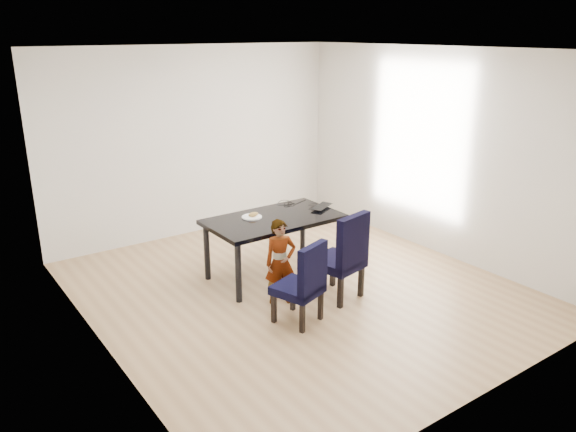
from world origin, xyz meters
TOP-DOWN VIEW (x-y plane):
  - floor at (0.00, 0.00)m, footprint 4.50×5.00m
  - ceiling at (0.00, 0.00)m, footprint 4.50×5.00m
  - wall_back at (0.00, 2.50)m, footprint 4.50×0.01m
  - wall_front at (0.00, -2.50)m, footprint 4.50×0.01m
  - wall_left at (-2.25, 0.00)m, footprint 0.01×5.00m
  - wall_right at (2.25, 0.00)m, footprint 0.01×5.00m
  - dining_table at (0.00, 0.50)m, footprint 1.60×0.90m
  - chair_left at (-0.45, -0.60)m, footprint 0.55×0.56m
  - chair_right at (0.25, -0.39)m, footprint 0.58×0.60m
  - child at (-0.35, -0.15)m, footprint 0.40×0.32m
  - plate at (-0.21, 0.65)m, footprint 0.30×0.30m
  - sandwich at (-0.20, 0.64)m, footprint 0.15×0.11m
  - laptop at (0.68, 0.50)m, footprint 0.44×0.37m
  - cable_tangle at (0.45, 0.79)m, footprint 0.19×0.19m

SIDE VIEW (x-z plane):
  - floor at x=0.00m, z-range -0.01..0.00m
  - dining_table at x=0.00m, z-range 0.00..0.75m
  - chair_left at x=-0.45m, z-range 0.00..0.89m
  - child at x=-0.35m, z-range 0.00..0.96m
  - chair_right at x=0.25m, z-range 0.00..1.01m
  - cable_tangle at x=0.45m, z-range 0.75..0.76m
  - plate at x=-0.21m, z-range 0.75..0.76m
  - laptop at x=0.68m, z-range 0.75..0.78m
  - sandwich at x=-0.20m, z-range 0.76..0.82m
  - wall_back at x=0.00m, z-range 0.00..2.70m
  - wall_front at x=0.00m, z-range 0.00..2.70m
  - wall_left at x=-2.25m, z-range 0.00..2.70m
  - wall_right at x=2.25m, z-range 0.00..2.70m
  - ceiling at x=0.00m, z-range 2.70..2.71m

